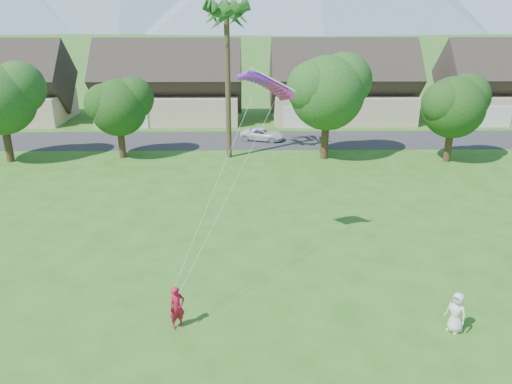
{
  "coord_description": "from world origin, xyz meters",
  "views": [
    {
      "loc": [
        -0.33,
        -12.21,
        12.22
      ],
      "look_at": [
        0.0,
        10.0,
        3.8
      ],
      "focal_mm": 35.0,
      "sensor_mm": 36.0,
      "label": 1
    }
  ],
  "objects_px": {
    "watcher": "(456,312)",
    "parked_car": "(262,134)",
    "parafoil_kite": "(267,82)",
    "kite_flyer": "(177,308)"
  },
  "relations": [
    {
      "from": "parked_car",
      "to": "kite_flyer",
      "type": "bearing_deg",
      "value": -171.29
    },
    {
      "from": "watcher",
      "to": "parked_car",
      "type": "height_order",
      "value": "watcher"
    },
    {
      "from": "watcher",
      "to": "parafoil_kite",
      "type": "bearing_deg",
      "value": -170.37
    },
    {
      "from": "kite_flyer",
      "to": "parked_car",
      "type": "distance_m",
      "value": 29.59
    },
    {
      "from": "parked_car",
      "to": "parafoil_kite",
      "type": "distance_m",
      "value": 24.08
    },
    {
      "from": "kite_flyer",
      "to": "parked_car",
      "type": "xyz_separation_m",
      "value": [
        4.18,
        29.3,
        -0.34
      ]
    },
    {
      "from": "parafoil_kite",
      "to": "watcher",
      "type": "bearing_deg",
      "value": -66.34
    },
    {
      "from": "parked_car",
      "to": "parafoil_kite",
      "type": "bearing_deg",
      "value": -164.2
    },
    {
      "from": "kite_flyer",
      "to": "parafoil_kite",
      "type": "bearing_deg",
      "value": 26.88
    },
    {
      "from": "kite_flyer",
      "to": "watcher",
      "type": "xyz_separation_m",
      "value": [
        11.0,
        -0.42,
        -0.05
      ]
    }
  ]
}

